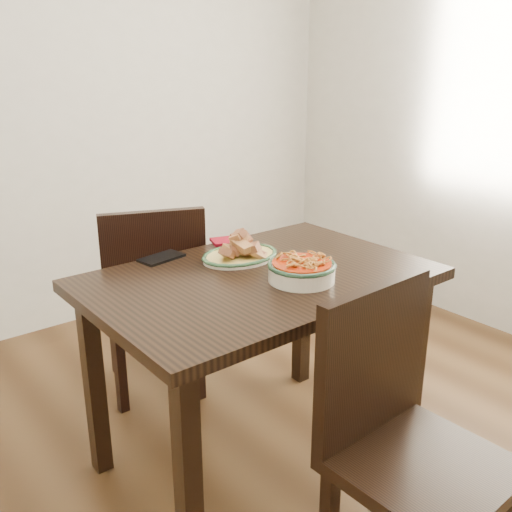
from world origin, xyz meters
TOP-DOWN VIEW (x-y plane):
  - floor at (0.00, 0.00)m, footprint 3.50×3.50m
  - wall_back at (0.00, 1.75)m, footprint 3.50×0.10m
  - dining_table at (0.00, 0.13)m, footprint 1.17×0.78m
  - chair_far at (-0.08, 0.75)m, footprint 0.55×0.55m
  - chair_near at (-0.04, -0.53)m, footprint 0.43×0.43m
  - fish_plate at (0.04, 0.30)m, footprint 0.29×0.23m
  - noodle_bowl at (0.07, -0.01)m, footprint 0.23×0.23m
  - smartphone at (-0.19, 0.48)m, footprint 0.18×0.12m
  - napkin at (0.12, 0.49)m, footprint 0.14×0.13m

SIDE VIEW (x-z plane):
  - floor at x=0.00m, z-range 0.00..0.00m
  - chair_far at x=-0.08m, z-range 0.05..0.94m
  - chair_near at x=-0.04m, z-range 0.05..0.94m
  - dining_table at x=0.00m, z-range 0.27..1.02m
  - smartphone at x=-0.19m, z-range 0.75..0.76m
  - napkin at x=0.12m, z-range 0.75..0.76m
  - noodle_bowl at x=0.07m, z-range 0.75..0.84m
  - fish_plate at x=0.04m, z-range 0.74..0.85m
  - wall_back at x=0.00m, z-range 0.00..2.60m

